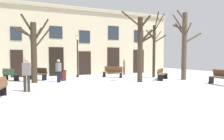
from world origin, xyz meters
TOP-DOWN VIEW (x-y plane):
  - ground_plane at (0.00, 0.00)m, footprint 30.27×30.27m
  - building_facade at (0.01, 7.88)m, footprint 18.92×0.60m
  - tree_right_of_center at (5.47, 0.31)m, footprint 2.49×1.72m
  - tree_center at (-5.07, 3.12)m, footprint 2.36×1.64m
  - tree_foreground at (4.61, 2.90)m, footprint 1.45×2.54m
  - tree_near_facade at (1.60, 0.37)m, footprint 2.30×1.34m
  - streetlamp at (-1.41, 5.57)m, footprint 0.30×0.30m
  - litter_bin at (-3.05, 3.52)m, footprint 0.49×0.49m
  - bench_near_center_tree at (-4.73, 4.92)m, footprint 1.41×1.77m
  - bench_far_corner at (3.91, 0.93)m, footprint 1.68×1.49m
  - bench_by_litter_bin at (1.25, 4.12)m, footprint 1.36×1.68m
  - bench_near_lamp at (5.38, -3.07)m, footprint 0.67×1.87m
  - bench_facing_shops at (-6.60, 5.25)m, footprint 1.18×1.61m
  - person_strolling at (-5.67, -0.59)m, footprint 0.42×0.31m
  - person_crossing_plaza at (-3.53, 2.62)m, footprint 0.42×0.43m
  - person_near_bench at (3.34, 6.01)m, footprint 0.37×0.44m

SIDE VIEW (x-z plane):
  - ground_plane at x=0.00m, z-range 0.00..0.00m
  - litter_bin at x=-3.05m, z-range 0.00..0.78m
  - bench_far_corner at x=3.91m, z-range 0.03..0.89m
  - bench_facing_shops at x=-6.60m, z-range 0.01..0.91m
  - bench_near_center_tree at x=-4.73m, z-range 0.02..0.95m
  - bench_by_litter_bin at x=1.25m, z-range 0.02..0.95m
  - bench_near_lamp at x=5.38m, z-range 0.02..0.97m
  - person_near_bench at x=3.34m, z-range 0.07..1.64m
  - person_crossing_plaza at x=-3.53m, z-range 0.08..1.66m
  - person_strolling at x=-5.67m, z-range 0.10..1.81m
  - streetlamp at x=-1.41m, z-range 0.41..4.06m
  - tree_center at x=-5.07m, z-range -0.05..4.67m
  - tree_near_facade at x=1.60m, z-range -0.01..4.81m
  - tree_foreground at x=4.61m, z-range -0.14..5.23m
  - tree_right_of_center at x=5.47m, z-range 0.13..5.32m
  - building_facade at x=0.01m, z-range 0.04..6.56m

